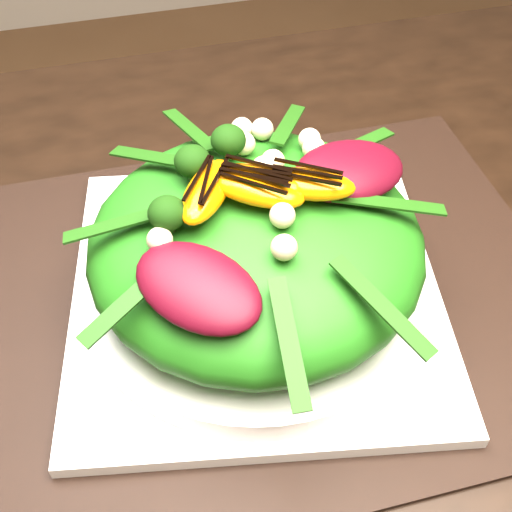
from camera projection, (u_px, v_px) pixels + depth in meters
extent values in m
cube|color=black|center=(124.00, 435.00, 0.47)|extent=(1.60, 0.90, 0.75)
cube|color=black|center=(256.00, 297.00, 0.52)|extent=(0.47, 0.36, 0.00)
cube|color=silver|center=(256.00, 291.00, 0.51)|extent=(0.32, 0.32, 0.01)
cylinder|color=white|center=(256.00, 278.00, 0.50)|extent=(0.30, 0.30, 0.02)
ellipsoid|color=#246A13|center=(256.00, 243.00, 0.48)|extent=(0.29, 0.29, 0.08)
ellipsoid|color=#410712|center=(350.00, 171.00, 0.47)|extent=(0.09, 0.07, 0.02)
ellipsoid|color=orange|center=(245.00, 160.00, 0.47)|extent=(0.07, 0.04, 0.02)
sphere|color=black|center=(167.00, 177.00, 0.45)|extent=(0.04, 0.04, 0.03)
sphere|color=#F8F4AF|center=(337.00, 224.00, 0.43)|extent=(0.02, 0.02, 0.02)
cube|color=black|center=(245.00, 150.00, 0.46)|extent=(0.04, 0.02, 0.00)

